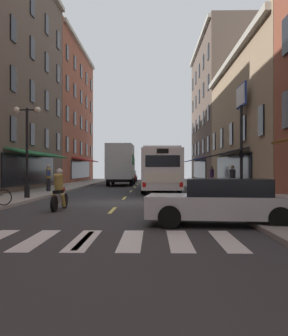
{
  "coord_description": "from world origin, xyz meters",
  "views": [
    {
      "loc": [
        1.6,
        -19.08,
        1.65
      ],
      "look_at": [
        0.97,
        8.77,
        1.69
      ],
      "focal_mm": 42.22,
      "sensor_mm": 36.0,
      "label": 1
    }
  ],
  "objects_px": {
    "sedan_near": "(129,176)",
    "street_lamp_twin": "(27,147)",
    "billboard_sign": "(241,113)",
    "motorcycle_rider": "(59,192)",
    "pedestrian_rear": "(212,176)",
    "box_truck": "(121,165)",
    "pedestrian_near": "(49,177)",
    "pedestrian_far": "(233,179)",
    "transit_bus": "(160,169)",
    "sedan_mid": "(224,202)"
  },
  "relations": [
    {
      "from": "transit_bus",
      "to": "motorcycle_rider",
      "type": "relative_size",
      "value": 5.5
    },
    {
      "from": "street_lamp_twin",
      "to": "box_truck",
      "type": "bearing_deg",
      "value": 79.19
    },
    {
      "from": "motorcycle_rider",
      "to": "street_lamp_twin",
      "type": "relative_size",
      "value": 0.44
    },
    {
      "from": "pedestrian_rear",
      "to": "billboard_sign",
      "type": "bearing_deg",
      "value": 101.77
    },
    {
      "from": "pedestrian_near",
      "to": "street_lamp_twin",
      "type": "relative_size",
      "value": 0.37
    },
    {
      "from": "box_truck",
      "to": "street_lamp_twin",
      "type": "relative_size",
      "value": 1.62
    },
    {
      "from": "transit_bus",
      "to": "box_truck",
      "type": "distance_m",
      "value": 10.2
    },
    {
      "from": "motorcycle_rider",
      "to": "pedestrian_far",
      "type": "relative_size",
      "value": 1.21
    },
    {
      "from": "sedan_mid",
      "to": "pedestrian_rear",
      "type": "relative_size",
      "value": 2.63
    },
    {
      "from": "billboard_sign",
      "to": "sedan_near",
      "type": "height_order",
      "value": "billboard_sign"
    },
    {
      "from": "pedestrian_near",
      "to": "pedestrian_far",
      "type": "xyz_separation_m",
      "value": [
        11.95,
        -1.79,
        -0.06
      ]
    },
    {
      "from": "sedan_mid",
      "to": "motorcycle_rider",
      "type": "distance_m",
      "value": 7.07
    },
    {
      "from": "billboard_sign",
      "to": "sedan_mid",
      "type": "height_order",
      "value": "billboard_sign"
    },
    {
      "from": "pedestrian_near",
      "to": "pedestrian_rear",
      "type": "bearing_deg",
      "value": 15.82
    },
    {
      "from": "sedan_mid",
      "to": "pedestrian_far",
      "type": "height_order",
      "value": "pedestrian_far"
    },
    {
      "from": "billboard_sign",
      "to": "street_lamp_twin",
      "type": "distance_m",
      "value": 12.87
    },
    {
      "from": "billboard_sign",
      "to": "pedestrian_near",
      "type": "relative_size",
      "value": 3.78
    },
    {
      "from": "motorcycle_rider",
      "to": "pedestrian_rear",
      "type": "xyz_separation_m",
      "value": [
        8.75,
        18.22,
        0.31
      ]
    },
    {
      "from": "box_truck",
      "to": "sedan_mid",
      "type": "relative_size",
      "value": 1.71
    },
    {
      "from": "motorcycle_rider",
      "to": "pedestrian_rear",
      "type": "bearing_deg",
      "value": 64.34
    },
    {
      "from": "billboard_sign",
      "to": "sedan_near",
      "type": "xyz_separation_m",
      "value": [
        -8.5,
        25.93,
        -4.36
      ]
    },
    {
      "from": "transit_bus",
      "to": "box_truck",
      "type": "height_order",
      "value": "box_truck"
    },
    {
      "from": "sedan_mid",
      "to": "pedestrian_near",
      "type": "xyz_separation_m",
      "value": [
        -9.06,
        14.85,
        0.39
      ]
    },
    {
      "from": "pedestrian_rear",
      "to": "transit_bus",
      "type": "bearing_deg",
      "value": 55.32
    },
    {
      "from": "transit_bus",
      "to": "pedestrian_far",
      "type": "distance_m",
      "value": 6.38
    },
    {
      "from": "billboard_sign",
      "to": "box_truck",
      "type": "height_order",
      "value": "billboard_sign"
    },
    {
      "from": "billboard_sign",
      "to": "pedestrian_far",
      "type": "xyz_separation_m",
      "value": [
        -0.51,
        0.14,
        -4.05
      ]
    },
    {
      "from": "pedestrian_far",
      "to": "pedestrian_rear",
      "type": "xyz_separation_m",
      "value": [
        0.1,
        9.25,
        -0.0
      ]
    },
    {
      "from": "sedan_near",
      "to": "street_lamp_twin",
      "type": "xyz_separation_m",
      "value": [
        -3.52,
        -29.9,
        2.07
      ]
    },
    {
      "from": "transit_bus",
      "to": "motorcycle_rider",
      "type": "xyz_separation_m",
      "value": [
        -4.21,
        -13.5,
        -0.9
      ]
    },
    {
      "from": "billboard_sign",
      "to": "pedestrian_far",
      "type": "relative_size",
      "value": 3.91
    },
    {
      "from": "sedan_near",
      "to": "street_lamp_twin",
      "type": "height_order",
      "value": "street_lamp_twin"
    },
    {
      "from": "motorcycle_rider",
      "to": "street_lamp_twin",
      "type": "xyz_separation_m",
      "value": [
        -2.86,
        4.85,
        2.07
      ]
    },
    {
      "from": "pedestrian_far",
      "to": "billboard_sign",
      "type": "bearing_deg",
      "value": -0.36
    },
    {
      "from": "pedestrian_rear",
      "to": "pedestrian_far",
      "type": "bearing_deg",
      "value": 98.64
    },
    {
      "from": "pedestrian_near",
      "to": "box_truck",
      "type": "bearing_deg",
      "value": 56.38
    },
    {
      "from": "sedan_near",
      "to": "street_lamp_twin",
      "type": "bearing_deg",
      "value": -96.72
    },
    {
      "from": "sedan_mid",
      "to": "pedestrian_near",
      "type": "height_order",
      "value": "pedestrian_near"
    },
    {
      "from": "pedestrian_far",
      "to": "street_lamp_twin",
      "type": "xyz_separation_m",
      "value": [
        -11.51,
        -4.11,
        1.76
      ]
    },
    {
      "from": "billboard_sign",
      "to": "street_lamp_twin",
      "type": "bearing_deg",
      "value": -161.71
    },
    {
      "from": "motorcycle_rider",
      "to": "pedestrian_rear",
      "type": "distance_m",
      "value": 20.21
    },
    {
      "from": "transit_bus",
      "to": "box_truck",
      "type": "bearing_deg",
      "value": 110.63
    },
    {
      "from": "street_lamp_twin",
      "to": "pedestrian_rear",
      "type": "bearing_deg",
      "value": 49.02
    },
    {
      "from": "pedestrian_near",
      "to": "pedestrian_far",
      "type": "relative_size",
      "value": 1.03
    },
    {
      "from": "sedan_near",
      "to": "pedestrian_far",
      "type": "relative_size",
      "value": 2.72
    },
    {
      "from": "billboard_sign",
      "to": "pedestrian_near",
      "type": "distance_m",
      "value": 13.23
    },
    {
      "from": "box_truck",
      "to": "sedan_near",
      "type": "bearing_deg",
      "value": 89.76
    },
    {
      "from": "billboard_sign",
      "to": "box_truck",
      "type": "distance_m",
      "value": 16.86
    },
    {
      "from": "sedan_near",
      "to": "motorcycle_rider",
      "type": "height_order",
      "value": "motorcycle_rider"
    },
    {
      "from": "motorcycle_rider",
      "to": "sedan_near",
      "type": "bearing_deg",
      "value": 88.9
    }
  ]
}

